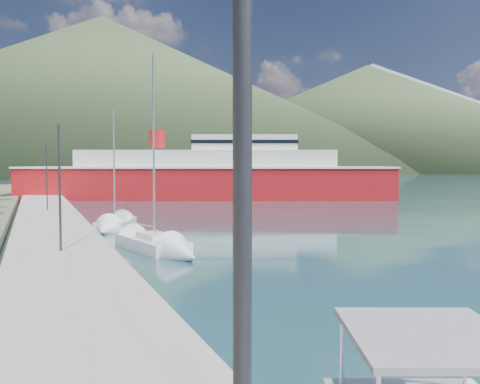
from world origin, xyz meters
name	(u,v)px	position (x,y,z in m)	size (l,w,h in m)	color
ground	(79,185)	(0.00, 120.00, 0.00)	(1400.00, 1400.00, 0.00)	#1D3F49
quay	(53,231)	(-9.00, 26.00, 0.40)	(5.00, 88.00, 0.80)	gray
hills_far	(165,103)	(138.59, 618.73, 77.39)	(1480.00, 900.00, 180.00)	slate
hills_near	(188,104)	(98.04, 372.50, 49.18)	(1010.00, 520.00, 115.00)	#37482B
lamp_posts	(59,183)	(-9.00, 14.95, 4.08)	(0.15, 49.05, 6.06)	#2D2D33
sailboat_near	(167,249)	(-3.36, 16.48, 0.30)	(3.91, 8.71, 12.14)	silver
sailboat_mid	(110,227)	(-4.85, 28.22, 0.29)	(4.60, 7.22, 10.13)	silver
ferry	(209,177)	(13.44, 60.91, 3.16)	(52.68, 29.64, 10.39)	#AB1319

